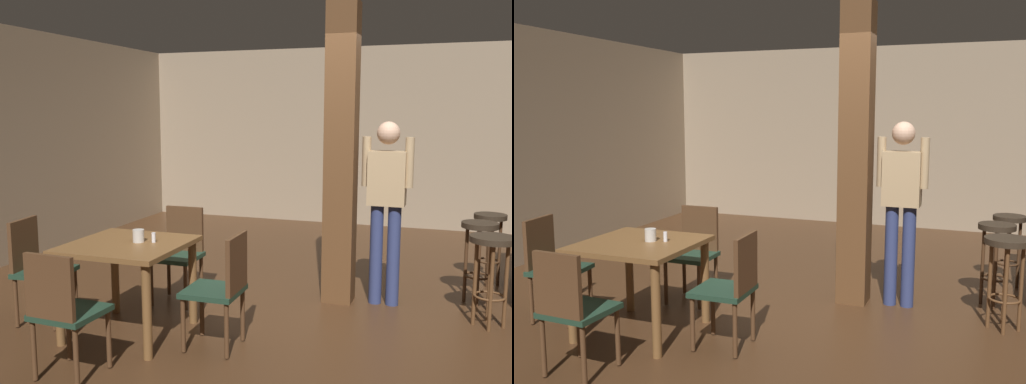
{
  "view_description": "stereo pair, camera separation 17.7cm",
  "coord_description": "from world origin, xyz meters",
  "views": [
    {
      "loc": [
        1.0,
        -4.59,
        1.82
      ],
      "look_at": [
        -0.71,
        0.31,
        1.07
      ],
      "focal_mm": 40.0,
      "sensor_mm": 36.0,
      "label": 1
    },
    {
      "loc": [
        1.17,
        -4.53,
        1.82
      ],
      "look_at": [
        -0.71,
        0.31,
        1.07
      ],
      "focal_mm": 40.0,
      "sensor_mm": 36.0,
      "label": 2
    }
  ],
  "objects": [
    {
      "name": "standing_person",
      "position": [
        0.43,
        0.73,
        1.0
      ],
      "size": [
        0.47,
        0.21,
        1.72
      ],
      "color": "tan",
      "rests_on": "ground_plane"
    },
    {
      "name": "bar_stool_mid",
      "position": [
        1.26,
        1.05,
        0.58
      ],
      "size": [
        0.33,
        0.33,
        0.78
      ],
      "color": "#2D2319",
      "rests_on": "ground_plane"
    },
    {
      "name": "napkin_cup",
      "position": [
        -1.38,
        -0.64,
        0.82
      ],
      "size": [
        0.09,
        0.09,
        0.1
      ],
      "primitive_type": "cylinder",
      "color": "beige",
      "rests_on": "dining_table"
    },
    {
      "name": "chair_north",
      "position": [
        -1.43,
        0.18,
        0.51
      ],
      "size": [
        0.42,
        0.42,
        0.89
      ],
      "color": "#1E3828",
      "rests_on": "ground_plane"
    },
    {
      "name": "ground_plane",
      "position": [
        0.0,
        0.0,
        0.0
      ],
      "size": [
        10.8,
        10.8,
        0.0
      ],
      "primitive_type": "plane",
      "color": "#422816"
    },
    {
      "name": "bar_stool_near",
      "position": [
        1.34,
        0.44,
        0.59
      ],
      "size": [
        0.37,
        0.37,
        0.78
      ],
      "color": "#2D2319",
      "rests_on": "ground_plane"
    },
    {
      "name": "wall_back",
      "position": [
        0.0,
        4.5,
        1.4
      ],
      "size": [
        8.0,
        0.1,
        2.8
      ],
      "primitive_type": "cube",
      "color": "gray",
      "rests_on": "ground_plane"
    },
    {
      "name": "chair_east",
      "position": [
        -0.62,
        -0.72,
        0.51
      ],
      "size": [
        0.43,
        0.43,
        0.89
      ],
      "color": "#1E3828",
      "rests_on": "ground_plane"
    },
    {
      "name": "chair_south",
      "position": [
        -1.43,
        -1.55,
        0.51
      ],
      "size": [
        0.44,
        0.44,
        0.89
      ],
      "color": "#1E3828",
      "rests_on": "ground_plane"
    },
    {
      "name": "dining_table",
      "position": [
        -1.45,
        -0.7,
        0.63
      ],
      "size": [
        0.91,
        0.91,
        0.76
      ],
      "color": "brown",
      "rests_on": "ground_plane"
    },
    {
      "name": "bar_stool_far",
      "position": [
        1.39,
        1.71,
        0.56
      ],
      "size": [
        0.33,
        0.33,
        0.75
      ],
      "color": "#2D2319",
      "rests_on": "ground_plane"
    },
    {
      "name": "pillar",
      "position": [
        0.0,
        0.7,
        1.4
      ],
      "size": [
        0.28,
        0.28,
        2.8
      ],
      "primitive_type": "cube",
      "color": "brown",
      "rests_on": "ground_plane"
    },
    {
      "name": "chair_west",
      "position": [
        -2.34,
        -0.72,
        0.51
      ],
      "size": [
        0.47,
        0.47,
        0.89
      ],
      "color": "#1E3828",
      "rests_on": "ground_plane"
    },
    {
      "name": "salt_shaker",
      "position": [
        -1.26,
        -0.62,
        0.8
      ],
      "size": [
        0.03,
        0.03,
        0.08
      ],
      "primitive_type": "cylinder",
      "color": "silver",
      "rests_on": "dining_table"
    }
  ]
}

